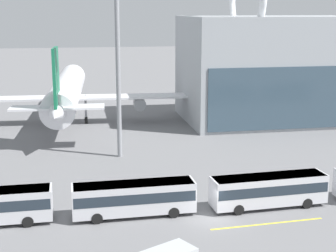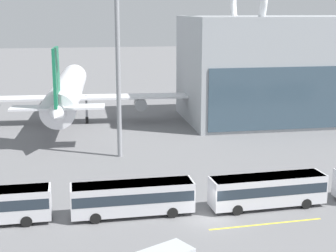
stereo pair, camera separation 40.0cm
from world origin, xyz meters
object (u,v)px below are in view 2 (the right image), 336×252
(airliner_at_gate_far, at_px, (329,84))
(shuttle_bus_3, at_px, (268,189))
(airliner_at_gate_near, at_px, (67,92))
(shuttle_bus_2, at_px, (133,197))
(floodlight_mast, at_px, (118,47))

(airliner_at_gate_far, distance_m, shuttle_bus_3, 54.87)
(airliner_at_gate_near, relative_size, airliner_at_gate_far, 1.03)
(shuttle_bus_2, xyz_separation_m, shuttle_bus_3, (12.87, -0.19, 0.00))
(airliner_at_gate_near, xyz_separation_m, shuttle_bus_3, (19.19, -41.53, -3.35))
(airliner_at_gate_near, relative_size, shuttle_bus_2, 3.95)
(airliner_at_gate_near, relative_size, floodlight_mast, 1.95)
(airliner_at_gate_far, relative_size, floodlight_mast, 1.90)
(airliner_at_gate_near, bearing_deg, airliner_at_gate_far, -81.31)
(airliner_at_gate_near, distance_m, floodlight_mast, 24.27)
(airliner_at_gate_far, distance_m, shuttle_bus_2, 62.63)
(airliner_at_gate_far, distance_m, floodlight_mast, 50.38)
(airliner_at_gate_near, distance_m, airliner_at_gate_far, 49.07)
(shuttle_bus_2, height_order, floodlight_mast, floodlight_mast)
(airliner_at_gate_near, distance_m, shuttle_bus_2, 41.95)
(shuttle_bus_2, relative_size, shuttle_bus_3, 0.99)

